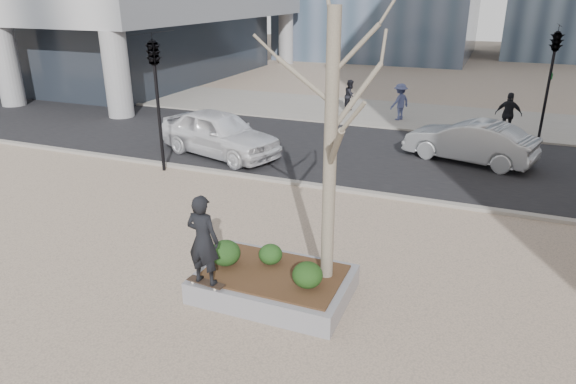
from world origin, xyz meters
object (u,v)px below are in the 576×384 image
at_px(planter, 274,284).
at_px(police_car, 220,133).
at_px(skateboard, 206,283).
at_px(skateboarder, 203,240).

height_order(planter, police_car, police_car).
xyz_separation_m(skateboard, skateboarder, (0.00, 0.00, 0.92)).
distance_m(skateboard, skateboarder, 0.92).
distance_m(planter, skateboarder, 1.80).
distance_m(skateboarder, police_car, 9.78).
bearing_deg(skateboarder, skateboard, 92.08).
xyz_separation_m(skateboarder, police_car, (-4.50, 8.66, -0.56)).
xyz_separation_m(skateboard, police_car, (-4.50, 8.66, 0.36)).
distance_m(skateboard, police_car, 9.77).
bearing_deg(planter, skateboard, -140.30).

